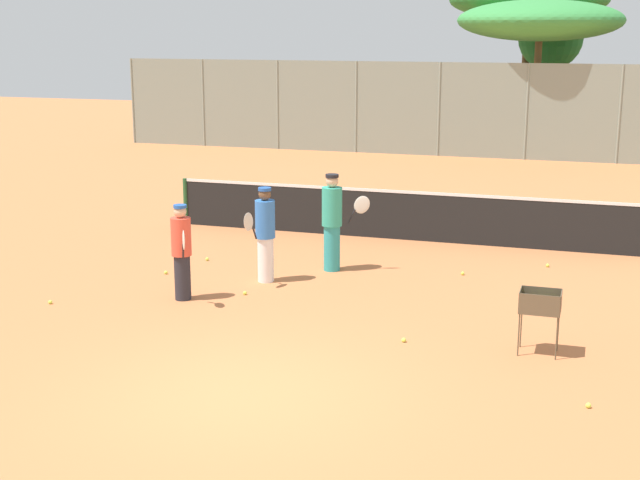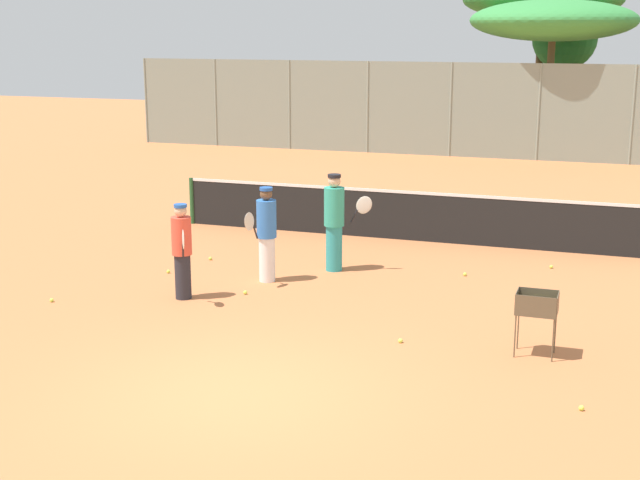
% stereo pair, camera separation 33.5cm
% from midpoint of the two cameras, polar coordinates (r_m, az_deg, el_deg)
% --- Properties ---
extents(ground_plane, '(80.00, 80.00, 0.00)m').
position_cam_midpoint_polar(ground_plane, '(11.31, -5.68, -9.77)').
color(ground_plane, '#C67242').
extents(tennis_net, '(10.17, 0.10, 1.07)m').
position_cam_midpoint_polar(tennis_net, '(19.08, 4.60, 1.67)').
color(tennis_net, '#26592D').
rests_on(tennis_net, ground_plane).
extents(back_fence, '(27.17, 0.08, 3.26)m').
position_cam_midpoint_polar(back_fence, '(31.50, 10.03, 8.15)').
color(back_fence, gray).
rests_on(back_fence, ground_plane).
extents(tree_0, '(5.83, 5.83, 5.40)m').
position_cam_midpoint_polar(tree_0, '(33.37, 13.61, 13.48)').
color(tree_0, brown).
rests_on(tree_0, ground_plane).
extents(tree_1, '(2.51, 2.51, 5.30)m').
position_cam_midpoint_polar(tree_1, '(36.75, 14.28, 12.30)').
color(tree_1, brown).
rests_on(tree_1, ground_plane).
extents(tree_3, '(6.19, 6.19, 6.26)m').
position_cam_midpoint_polar(tree_3, '(36.99, 12.95, 14.73)').
color(tree_3, brown).
rests_on(tree_3, ground_plane).
extents(player_white_outfit, '(0.35, 0.90, 1.71)m').
position_cam_midpoint_polar(player_white_outfit, '(15.82, -4.15, 0.43)').
color(player_white_outfit, white).
rests_on(player_white_outfit, ground_plane).
extents(player_red_cap, '(0.55, 0.79, 1.62)m').
position_cam_midpoint_polar(player_red_cap, '(14.94, -9.49, -0.69)').
color(player_red_cap, '#26262D').
rests_on(player_red_cap, ground_plane).
extents(player_yellow_shirt, '(0.92, 0.38, 1.82)m').
position_cam_midpoint_polar(player_yellow_shirt, '(16.51, 0.22, 1.22)').
color(player_yellow_shirt, teal).
rests_on(player_yellow_shirt, ground_plane).
extents(ball_cart, '(0.56, 0.41, 0.91)m').
position_cam_midpoint_polar(ball_cart, '(12.68, 13.22, -4.17)').
color(ball_cart, brown).
rests_on(ball_cart, ground_plane).
extents(tennis_ball_0, '(0.07, 0.07, 0.07)m').
position_cam_midpoint_polar(tennis_ball_0, '(15.28, -5.46, -3.39)').
color(tennis_ball_0, '#D1E54C').
rests_on(tennis_ball_0, ground_plane).
extents(tennis_ball_1, '(0.07, 0.07, 0.07)m').
position_cam_midpoint_polar(tennis_ball_1, '(17.55, -7.78, -1.22)').
color(tennis_ball_1, '#D1E54C').
rests_on(tennis_ball_1, ground_plane).
extents(tennis_ball_2, '(0.07, 0.07, 0.07)m').
position_cam_midpoint_polar(tennis_ball_2, '(16.73, -10.40, -2.06)').
color(tennis_ball_2, '#D1E54C').
rests_on(tennis_ball_2, ground_plane).
extents(tennis_ball_3, '(0.07, 0.07, 0.07)m').
position_cam_midpoint_polar(tennis_ball_3, '(11.28, 15.98, -10.15)').
color(tennis_ball_3, '#D1E54C').
rests_on(tennis_ball_3, ground_plane).
extents(tennis_ball_4, '(0.07, 0.07, 0.07)m').
position_cam_midpoint_polar(tennis_ball_4, '(13.02, 4.65, -6.40)').
color(tennis_ball_4, '#D1E54C').
rests_on(tennis_ball_4, ground_plane).
extents(tennis_ball_5, '(0.07, 0.07, 0.07)m').
position_cam_midpoint_polar(tennis_ball_5, '(16.58, 8.55, -2.12)').
color(tennis_ball_5, '#D1E54C').
rests_on(tennis_ball_5, ground_plane).
extents(tennis_ball_6, '(0.07, 0.07, 0.07)m').
position_cam_midpoint_polar(tennis_ball_6, '(17.45, 13.83, -1.59)').
color(tennis_ball_6, '#D1E54C').
rests_on(tennis_ball_6, ground_plane).
extents(tennis_ball_7, '(0.07, 0.07, 0.07)m').
position_cam_midpoint_polar(tennis_ball_7, '(15.42, -17.48, -3.81)').
color(tennis_ball_7, '#D1E54C').
rests_on(tennis_ball_7, ground_plane).
extents(parked_car, '(4.20, 1.70, 1.60)m').
position_cam_midpoint_polar(parked_car, '(35.48, 8.71, 7.21)').
color(parked_car, white).
rests_on(parked_car, ground_plane).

